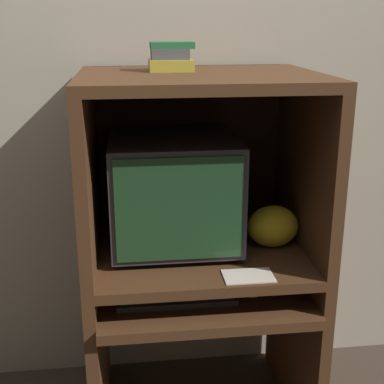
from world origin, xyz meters
The scene contains 10 objects.
wall_back centered at (0.00, 0.73, 1.30)m, with size 6.00×0.06×2.60m.
desk_base centered at (0.00, 0.30, 0.38)m, with size 0.82×0.69×0.62m.
desk_monitor_shelf centered at (0.00, 0.33, 0.71)m, with size 0.82×0.67×0.13m.
hutch_upper centered at (0.00, 0.37, 1.15)m, with size 0.82×0.67×0.63m.
crt_monitor centered at (-0.09, 0.38, 0.95)m, with size 0.46×0.47×0.41m.
keyboard centered at (-0.10, 0.17, 0.63)m, with size 0.41×0.15×0.03m.
mouse centered at (0.17, 0.16, 0.63)m, with size 0.06×0.04×0.03m.
snack_bag centered at (0.27, 0.31, 0.82)m, with size 0.19×0.14×0.15m.
book_stack centered at (-0.09, 0.42, 1.42)m, with size 0.16×0.12×0.10m.
paper_card centered at (0.13, 0.07, 0.75)m, with size 0.17×0.11×0.00m.
Camera 1 is at (-0.25, -1.48, 1.55)m, focal length 50.00 mm.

